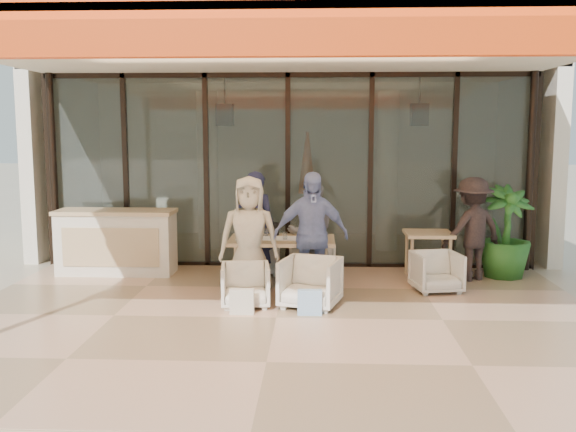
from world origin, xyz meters
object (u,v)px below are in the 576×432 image
chair_far_left (259,254)px  diner_periwinkle (311,235)px  chair_far_right (312,256)px  diner_navy (256,227)px  diner_grey (312,233)px  side_chair (437,270)px  standing_woman (472,230)px  side_table (428,239)px  chair_near_right (310,280)px  chair_near_left (245,283)px  diner_cream (249,237)px  host_counter (117,242)px  potted_palm (505,232)px  dining_table (281,242)px

chair_far_left → diner_periwinkle: (0.84, -1.40, 0.54)m
diner_periwinkle → chair_far_right: bearing=82.3°
chair_far_right → diner_periwinkle: bearing=70.8°
diner_navy → diner_grey: diner_navy is taller
side_chair → standing_woman: (0.65, 0.72, 0.47)m
diner_navy → standing_woman: size_ratio=1.06×
diner_periwinkle → side_table: 2.11m
chair_far_right → standing_woman: standing_woman is taller
diner_navy → chair_near_right: bearing=135.5°
chair_far_left → chair_far_right: bearing=173.0°
diner_grey → standing_woman: size_ratio=0.95×
chair_near_left → diner_cream: diner_cream is taller
host_counter → standing_woman: 5.51m
chair_near_left → diner_periwinkle: size_ratio=0.36×
chair_near_left → potted_palm: (3.81, 1.81, 0.40)m
chair_far_left → diner_cream: bearing=83.0°
diner_navy → dining_table: bearing=147.4°
dining_table → diner_navy: size_ratio=0.89×
diner_navy → potted_palm: size_ratio=1.17×
diner_navy → side_table: bearing=-160.5°
chair_near_left → chair_near_right: chair_near_right is taller
diner_periwinkle → standing_woman: bearing=16.6°
host_counter → chair_far_left: (2.24, 0.14, -0.21)m
diner_cream → side_chair: (2.61, 0.38, -0.51)m
chair_far_left → diner_navy: bearing=83.0°
chair_far_left → chair_far_right: 0.84m
chair_near_right → diner_periwinkle: (0.00, 0.50, 0.50)m
diner_grey → diner_periwinkle: size_ratio=0.87×
chair_far_left → diner_cream: diner_cream is taller
host_counter → diner_grey: (3.08, -0.36, 0.22)m
chair_far_right → chair_near_right: chair_near_right is taller
side_chair → potted_palm: bearing=27.2°
chair_near_left → chair_near_right: 0.84m
chair_far_left → diner_grey: size_ratio=0.43×
diner_periwinkle → potted_palm: diner_periwinkle is taller
chair_near_left → dining_table: bearing=59.7°
diner_navy → diner_grey: size_ratio=1.11×
diner_navy → diner_periwinkle: 1.23m
dining_table → diner_navy: bearing=132.8°
diner_periwinkle → side_chair: size_ratio=2.69×
diner_grey → diner_cream: diner_cream is taller
chair_far_left → chair_near_left: bearing=83.0°
side_chair → potted_palm: size_ratio=0.45×
diner_cream → diner_periwinkle: size_ratio=0.96×
chair_near_left → potted_palm: bearing=18.4°
standing_woman → potted_palm: standing_woman is taller
potted_palm → side_chair: bearing=-142.1°
dining_table → standing_woman: bearing=12.7°
chair_far_right → diner_cream: size_ratio=0.36×
diner_cream → potted_palm: size_ratio=1.16×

